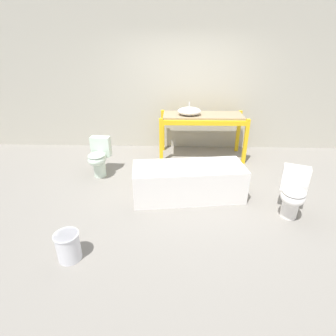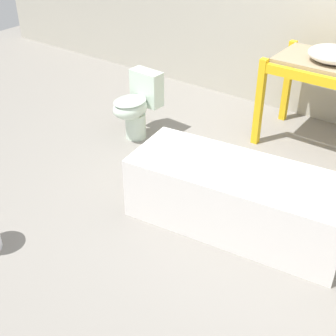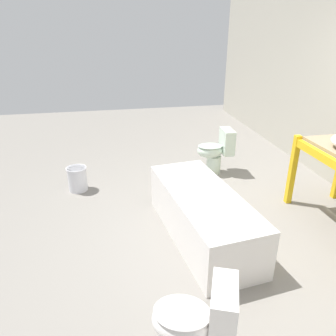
{
  "view_description": "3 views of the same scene",
  "coord_description": "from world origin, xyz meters",
  "views": [
    {
      "loc": [
        -0.2,
        -3.95,
        2.21
      ],
      "look_at": [
        -0.3,
        -0.6,
        0.6
      ],
      "focal_mm": 28.0,
      "sensor_mm": 36.0,
      "label": 1
    },
    {
      "loc": [
        1.32,
        -3.06,
        2.43
      ],
      "look_at": [
        -0.43,
        -0.69,
        0.54
      ],
      "focal_mm": 50.0,
      "sensor_mm": 36.0,
      "label": 2
    },
    {
      "loc": [
        2.87,
        -1.31,
        2.12
      ],
      "look_at": [
        -0.45,
        -0.65,
        0.64
      ],
      "focal_mm": 35.0,
      "sensor_mm": 36.0,
      "label": 3
    }
  ],
  "objects": [
    {
      "name": "sink_basin",
      "position": [
        0.07,
        1.22,
        0.99
      ],
      "size": [
        0.46,
        0.39,
        0.24
      ],
      "color": "white",
      "rests_on": "shelving_rack"
    },
    {
      "name": "toilet_near",
      "position": [
        -1.57,
        0.32,
        0.37
      ],
      "size": [
        0.36,
        0.55,
        0.69
      ],
      "rotation": [
        0.0,
        0.0,
        -0.06
      ],
      "color": "silver",
      "rests_on": "ground_plane"
    },
    {
      "name": "toilet_far",
      "position": [
        1.41,
        -0.84,
        0.37
      ],
      "size": [
        0.51,
        0.62,
        0.69
      ],
      "rotation": [
        0.0,
        0.0,
        -0.38
      ],
      "color": "white",
      "rests_on": "ground_plane"
    },
    {
      "name": "ground_plane",
      "position": [
        0.0,
        0.0,
        0.0
      ],
      "size": [
        12.0,
        12.0,
        0.0
      ],
      "primitive_type": "plane",
      "color": "gray"
    },
    {
      "name": "bucket_white",
      "position": [
        -1.37,
        -1.74,
        0.18
      ],
      "size": [
        0.28,
        0.28,
        0.34
      ],
      "color": "silver",
      "rests_on": "ground_plane"
    },
    {
      "name": "shelving_rack",
      "position": [
        0.35,
        1.28,
        0.76
      ],
      "size": [
        1.73,
        0.75,
        0.91
      ],
      "color": "yellow",
      "rests_on": "ground_plane"
    },
    {
      "name": "warehouse_wall_rear",
      "position": [
        0.0,
        1.89,
        1.6
      ],
      "size": [
        10.8,
        0.08,
        3.2
      ],
      "color": "#B2AD9E",
      "rests_on": "ground_plane"
    },
    {
      "name": "bathtub_main",
      "position": [
        0.01,
        -0.37,
        0.3
      ],
      "size": [
        1.76,
        0.86,
        0.53
      ],
      "rotation": [
        0.0,
        0.0,
        0.13
      ],
      "color": "white",
      "rests_on": "ground_plane"
    }
  ]
}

